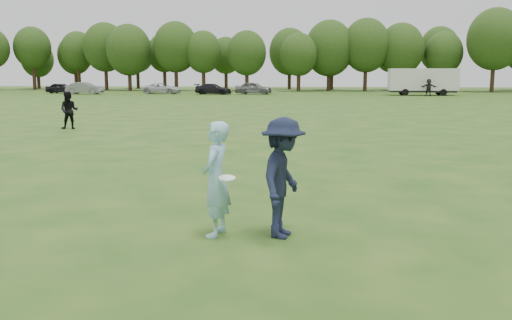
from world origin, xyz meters
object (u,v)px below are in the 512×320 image
object	(u,v)px
cargo_trailer	(423,80)
thrower	(216,179)
player_far_a	(69,110)
defender	(283,178)
player_far_d	(429,87)
car_d	(213,89)
car_e	(254,88)
car_a	(62,88)
car_c	(162,89)
car_b	(85,88)

from	to	relation	value
cargo_trailer	thrower	bearing A→B (deg)	-103.65
player_far_a	defender	bearing A→B (deg)	-64.56
thrower	player_far_d	xyz separation A→B (m)	(14.60, 56.60, 0.07)
player_far_d	car_d	size ratio (longest dim) A/B	0.43
car_d	car_e	size ratio (longest dim) A/B	1.00
defender	car_a	size ratio (longest dim) A/B	0.48
defender	car_c	world-z (taller)	defender
car_e	cargo_trailer	distance (m)	20.61
thrower	car_c	world-z (taller)	thrower
car_d	cargo_trailer	world-z (taller)	cargo_trailer
player_far_a	car_c	distance (m)	44.86
player_far_a	car_e	xyz separation A→B (m)	(3.81, 43.88, -0.11)
car_b	player_far_a	bearing A→B (deg)	-156.95
defender	cargo_trailer	bearing A→B (deg)	-0.55
defender	car_b	size ratio (longest dim) A/B	0.42
player_far_d	car_d	distance (m)	25.99
defender	car_c	size ratio (longest dim) A/B	0.40
thrower	defender	world-z (taller)	defender
car_e	defender	bearing A→B (deg)	-166.55
car_b	car_e	size ratio (longest dim) A/B	1.00
car_b	car_e	xyz separation A→B (m)	(21.40, 1.96, 0.02)
car_d	car_e	xyz separation A→B (m)	(5.03, 0.84, 0.11)
defender	player_far_a	distance (m)	19.54
car_c	car_d	size ratio (longest dim) A/B	1.06
car_e	cargo_trailer	world-z (taller)	cargo_trailer
car_a	cargo_trailer	distance (m)	46.34
player_far_a	car_b	bearing A→B (deg)	103.48
player_far_d	player_far_a	bearing A→B (deg)	-123.54
car_a	car_c	xyz separation A→B (m)	(13.79, -0.36, -0.01)
player_far_d	car_e	bearing A→B (deg)	168.54
thrower	car_d	distance (m)	60.22
player_far_a	cargo_trailer	bearing A→B (deg)	51.08
defender	player_far_a	size ratio (longest dim) A/B	1.10
thrower	player_far_a	world-z (taller)	thrower
defender	car_e	distance (m)	60.39
car_e	cargo_trailer	size ratio (longest dim) A/B	0.51
cargo_trailer	player_far_d	bearing A→B (deg)	-83.21
car_c	car_a	bearing A→B (deg)	91.16
car_b	cargo_trailer	xyz separation A→B (m)	(41.96, 0.91, 1.02)
defender	cargo_trailer	xyz separation A→B (m)	(13.23, 58.88, 0.80)
player_far_d	car_c	world-z (taller)	player_far_d
car_a	car_b	xyz separation A→B (m)	(4.33, -2.55, 0.07)
thrower	car_d	xyz separation A→B (m)	(-11.27, 59.16, -0.27)
player_far_d	car_d	bearing A→B (deg)	172.14
car_a	car_e	world-z (taller)	car_e
player_far_d	cargo_trailer	size ratio (longest dim) A/B	0.22
thrower	car_a	size ratio (longest dim) A/B	0.46
car_c	car_d	distance (m)	7.00
car_a	car_d	xyz separation A→B (m)	(20.71, -1.43, -0.02)
car_d	cargo_trailer	xyz separation A→B (m)	(25.59, -0.22, 1.10)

